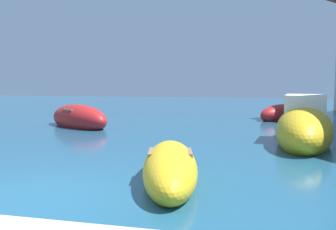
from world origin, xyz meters
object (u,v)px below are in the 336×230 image
(moored_boat_1, at_px, (79,119))
(moored_boat_5, at_px, (282,114))
(moored_boat_2, at_px, (304,128))
(moored_boat_4, at_px, (170,168))

(moored_boat_1, xyz_separation_m, moored_boat_5, (9.70, 5.20, -0.06))
(moored_boat_1, bearing_deg, moored_boat_2, 19.12)
(moored_boat_1, xyz_separation_m, moored_boat_2, (9.78, -2.40, 0.16))
(moored_boat_2, height_order, moored_boat_5, moored_boat_2)
(moored_boat_4, bearing_deg, moored_boat_2, -44.30)
(moored_boat_2, xyz_separation_m, moored_boat_4, (-3.55, -5.68, -0.25))
(moored_boat_4, distance_m, moored_boat_5, 13.71)
(moored_boat_2, distance_m, moored_boat_4, 6.70)
(moored_boat_1, relative_size, moored_boat_5, 1.31)
(moored_boat_1, height_order, moored_boat_2, moored_boat_2)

